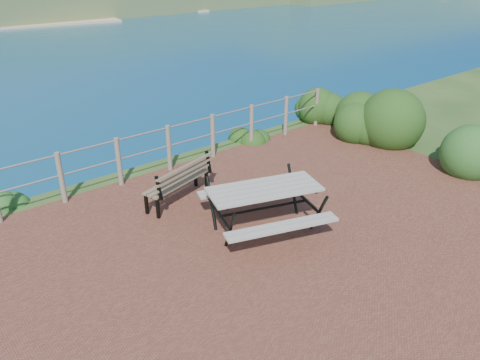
# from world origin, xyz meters

# --- Properties ---
(ground) EXTENTS (10.00, 7.00, 0.12)m
(ground) POSITION_xyz_m (0.00, 0.00, 0.00)
(ground) COLOR brown
(ground) RESTS_ON ground
(safety_railing) EXTENTS (9.40, 0.10, 1.00)m
(safety_railing) POSITION_xyz_m (0.00, 3.35, 0.57)
(safety_railing) COLOR #6B5B4C
(safety_railing) RESTS_ON ground
(picnic_table) EXTENTS (1.98, 1.53, 0.78)m
(picnic_table) POSITION_xyz_m (-0.06, 0.28, 0.50)
(picnic_table) COLOR gray
(picnic_table) RESTS_ON ground
(park_bench) EXTENTS (1.52, 0.76, 0.83)m
(park_bench) POSITION_xyz_m (-0.63, 2.04, 0.55)
(park_bench) COLOR brown
(park_bench) RESTS_ON ground
(shrub_right_front) EXTENTS (1.59, 1.59, 2.26)m
(shrub_right_front) POSITION_xyz_m (4.95, 1.82, 0.00)
(shrub_right_front) COLOR #1C4013
(shrub_right_front) RESTS_ON ground
(shrub_right_back) EXTENTS (1.26, 1.26, 1.79)m
(shrub_right_back) POSITION_xyz_m (5.18, -0.36, 0.00)
(shrub_right_back) COLOR #1D4E1D
(shrub_right_back) RESTS_ON ground
(shrub_right_edge) EXTENTS (1.12, 1.12, 1.59)m
(shrub_right_edge) POSITION_xyz_m (4.85, 3.65, 0.00)
(shrub_right_edge) COLOR #1C4013
(shrub_right_edge) RESTS_ON ground
(shrub_lip_west) EXTENTS (0.79, 0.79, 0.54)m
(shrub_lip_west) POSITION_xyz_m (-3.05, 3.98, 0.00)
(shrub_lip_west) COLOR #1D4E1D
(shrub_lip_west) RESTS_ON ground
(shrub_lip_east) EXTENTS (0.78, 0.78, 0.53)m
(shrub_lip_east) POSITION_xyz_m (2.56, 3.74, 0.00)
(shrub_lip_east) COLOR #1C4013
(shrub_lip_east) RESTS_ON ground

